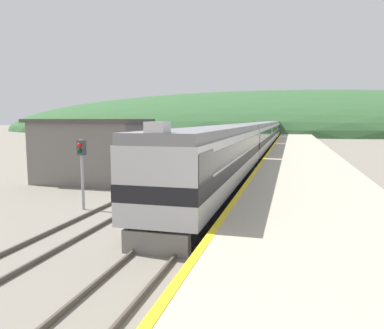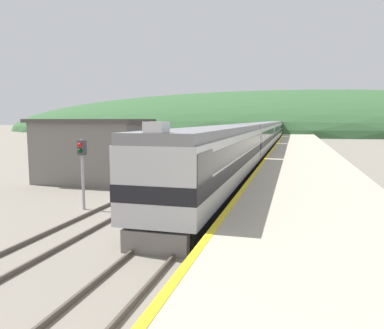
{
  "view_description": "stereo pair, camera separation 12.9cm",
  "coord_description": "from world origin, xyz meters",
  "px_view_note": "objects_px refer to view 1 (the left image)",
  "views": [
    {
      "loc": [
        4.13,
        6.46,
        4.36
      ],
      "look_at": [
        -0.19,
        22.75,
        2.33
      ],
      "focal_mm": 35.0,
      "sensor_mm": 36.0,
      "label": 1
    },
    {
      "loc": [
        4.26,
        6.49,
        4.36
      ],
      "look_at": [
        -0.19,
        22.75,
        2.33
      ],
      "focal_mm": 35.0,
      "sensor_mm": 36.0,
      "label": 2
    }
  ],
  "objects_px": {
    "express_train_lead_car": "(218,157)",
    "carriage_fourth": "(273,129)",
    "carriage_second": "(255,139)",
    "siding_train": "(230,138)",
    "carriage_third": "(267,132)",
    "signal_post_siding": "(82,159)"
  },
  "relations": [
    {
      "from": "carriage_fourth",
      "to": "signal_post_siding",
      "type": "distance_m",
      "value": 71.91
    },
    {
      "from": "carriage_fourth",
      "to": "carriage_third",
      "type": "bearing_deg",
      "value": -90.0
    },
    {
      "from": "carriage_third",
      "to": "signal_post_siding",
      "type": "relative_size",
      "value": 6.1
    },
    {
      "from": "carriage_second",
      "to": "carriage_third",
      "type": "bearing_deg",
      "value": 90.0
    },
    {
      "from": "carriage_fourth",
      "to": "siding_train",
      "type": "bearing_deg",
      "value": -96.15
    },
    {
      "from": "carriage_fourth",
      "to": "signal_post_siding",
      "type": "height_order",
      "value": "carriage_fourth"
    },
    {
      "from": "carriage_second",
      "to": "siding_train",
      "type": "distance_m",
      "value": 7.69
    },
    {
      "from": "express_train_lead_car",
      "to": "carriage_third",
      "type": "bearing_deg",
      "value": 90.0
    },
    {
      "from": "express_train_lead_car",
      "to": "carriage_third",
      "type": "height_order",
      "value": "express_train_lead_car"
    },
    {
      "from": "carriage_fourth",
      "to": "signal_post_siding",
      "type": "xyz_separation_m",
      "value": [
        -5.55,
        -71.7,
        0.33
      ]
    },
    {
      "from": "express_train_lead_car",
      "to": "siding_train",
      "type": "xyz_separation_m",
      "value": [
        -3.98,
        29.05,
        -0.35
      ]
    },
    {
      "from": "carriage_fourth",
      "to": "signal_post_siding",
      "type": "bearing_deg",
      "value": -94.42
    },
    {
      "from": "express_train_lead_car",
      "to": "carriage_fourth",
      "type": "xyz_separation_m",
      "value": [
        0.0,
        66.03,
        -0.01
      ]
    },
    {
      "from": "express_train_lead_car",
      "to": "carriage_second",
      "type": "xyz_separation_m",
      "value": [
        0.0,
        22.48,
        -0.01
      ]
    },
    {
      "from": "carriage_third",
      "to": "siding_train",
      "type": "height_order",
      "value": "carriage_third"
    },
    {
      "from": "carriage_third",
      "to": "siding_train",
      "type": "distance_m",
      "value": 15.72
    },
    {
      "from": "carriage_second",
      "to": "carriage_fourth",
      "type": "relative_size",
      "value": 1.0
    },
    {
      "from": "carriage_fourth",
      "to": "siding_train",
      "type": "height_order",
      "value": "carriage_fourth"
    },
    {
      "from": "carriage_third",
      "to": "signal_post_siding",
      "type": "height_order",
      "value": "carriage_third"
    },
    {
      "from": "carriage_second",
      "to": "carriage_fourth",
      "type": "bearing_deg",
      "value": 90.0
    },
    {
      "from": "carriage_third",
      "to": "express_train_lead_car",
      "type": "bearing_deg",
      "value": -90.0
    },
    {
      "from": "signal_post_siding",
      "to": "carriage_second",
      "type": "bearing_deg",
      "value": 78.85
    }
  ]
}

